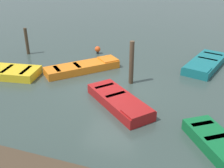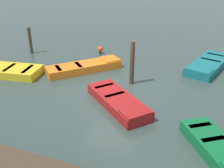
{
  "view_description": "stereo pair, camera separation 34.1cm",
  "coord_description": "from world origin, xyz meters",
  "views": [
    {
      "loc": [
        -2.9,
        10.22,
        5.45
      ],
      "look_at": [
        0.0,
        0.0,
        0.35
      ],
      "focal_mm": 42.01,
      "sensor_mm": 36.0,
      "label": 1
    },
    {
      "loc": [
        -3.22,
        10.12,
        5.45
      ],
      "look_at": [
        0.0,
        0.0,
        0.35
      ],
      "focal_mm": 42.01,
      "sensor_mm": 36.0,
      "label": 2
    }
  ],
  "objects": [
    {
      "name": "ground_plane",
      "position": [
        0.0,
        0.0,
        0.0
      ],
      "size": [
        80.0,
        80.0,
        0.0
      ],
      "primitive_type": "plane",
      "color": "#33423D"
    },
    {
      "name": "rowboat_green",
      "position": [
        -4.35,
        3.09,
        0.22
      ],
      "size": [
        2.34,
        2.91,
        0.46
      ],
      "rotation": [
        0.0,
        0.0,
        2.12
      ],
      "color": "#0F602D",
      "rests_on": "ground_plane"
    },
    {
      "name": "rowboat_teal",
      "position": [
        -4.18,
        -4.21,
        0.22
      ],
      "size": [
        2.56,
        4.06,
        0.46
      ],
      "rotation": [
        0.0,
        0.0,
        1.24
      ],
      "color": "#14666B",
      "rests_on": "ground_plane"
    },
    {
      "name": "rowboat_orange",
      "position": [
        2.14,
        -1.85,
        0.22
      ],
      "size": [
        3.62,
        3.53,
        0.46
      ],
      "rotation": [
        0.0,
        0.0,
        3.9
      ],
      "color": "orange",
      "rests_on": "ground_plane"
    },
    {
      "name": "rowboat_red",
      "position": [
        -0.64,
        1.2,
        0.22
      ],
      "size": [
        3.27,
        3.19,
        0.46
      ],
      "rotation": [
        0.0,
        0.0,
        2.38
      ],
      "color": "maroon",
      "rests_on": "ground_plane"
    },
    {
      "name": "rowboat_yellow",
      "position": [
        5.93,
        -0.16,
        0.22
      ],
      "size": [
        3.86,
        1.86,
        0.46
      ],
      "rotation": [
        0.0,
        0.0,
        0.11
      ],
      "color": "gold",
      "rests_on": "ground_plane"
    },
    {
      "name": "mooring_piling_near_right",
      "position": [
        -0.65,
        -1.06,
        1.05
      ],
      "size": [
        0.22,
        0.22,
        2.09
      ],
      "primitive_type": "cylinder",
      "color": "#423323",
      "rests_on": "ground_plane"
    },
    {
      "name": "mooring_piling_mid_right",
      "position": [
        6.49,
        -3.5,
        0.82
      ],
      "size": [
        0.19,
        0.19,
        1.65
      ],
      "primitive_type": "cylinder",
      "color": "#423323",
      "rests_on": "ground_plane"
    },
    {
      "name": "marker_buoy",
      "position": [
        2.28,
        -4.73,
        0.29
      ],
      "size": [
        0.36,
        0.36,
        0.48
      ],
      "color": "#262626",
      "rests_on": "ground_plane"
    }
  ]
}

